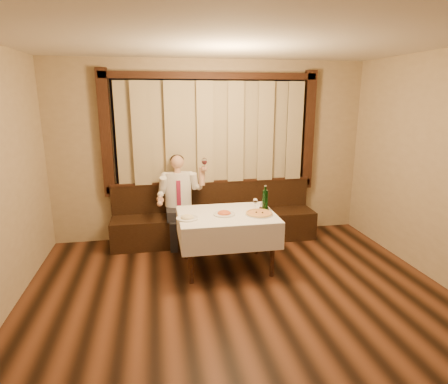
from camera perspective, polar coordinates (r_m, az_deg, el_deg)
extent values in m
cube|color=black|center=(3.78, 5.68, -22.39)|extent=(5.00, 6.00, 0.01)
cube|color=silver|center=(3.08, 7.10, 24.50)|extent=(5.00, 6.00, 0.01)
cube|color=tan|center=(6.02, -1.92, 6.27)|extent=(5.00, 0.01, 2.80)
cube|color=black|center=(5.97, -1.91, 9.10)|extent=(3.00, 0.02, 1.60)
cube|color=orange|center=(5.93, -8.61, 5.99)|extent=(0.50, 0.01, 0.40)
cube|color=black|center=(6.07, -1.79, 1.04)|extent=(3.30, 0.12, 0.10)
cube|color=black|center=(5.91, -1.92, 17.29)|extent=(3.30, 0.12, 0.10)
cube|color=black|center=(5.90, -17.56, 8.38)|extent=(0.16, 0.12, 1.90)
cube|color=black|center=(6.37, 12.72, 9.09)|extent=(0.16, 0.12, 1.90)
cube|color=#978861|center=(5.87, -1.76, 9.01)|extent=(2.90, 0.08, 1.55)
cube|color=black|center=(6.00, -1.36, -5.34)|extent=(3.20, 0.60, 0.45)
cube|color=black|center=(6.09, -1.75, -0.60)|extent=(3.20, 0.12, 0.45)
cube|color=black|center=(6.03, -1.76, 1.65)|extent=(3.20, 0.14, 0.04)
cylinder|color=black|center=(4.65, -5.10, -9.76)|extent=(0.06, 0.06, 0.71)
cylinder|color=black|center=(4.84, 7.38, -8.80)|extent=(0.06, 0.06, 0.71)
cylinder|color=black|center=(5.33, -5.88, -6.53)|extent=(0.06, 0.06, 0.71)
cylinder|color=black|center=(5.50, 5.04, -5.83)|extent=(0.06, 0.06, 0.71)
cube|color=black|center=(4.92, 0.42, -3.62)|extent=(1.20, 0.90, 0.04)
cube|color=white|center=(4.92, 0.42, -3.36)|extent=(1.26, 0.96, 0.01)
cube|color=white|center=(4.53, 1.58, -7.30)|extent=(1.26, 0.01, 0.35)
cube|color=white|center=(5.42, -0.54, -3.59)|extent=(1.26, 0.01, 0.35)
cube|color=white|center=(4.90, -6.87, -5.70)|extent=(0.01, 0.96, 0.35)
cube|color=white|center=(5.12, 7.38, -4.80)|extent=(0.01, 0.96, 0.35)
cylinder|color=white|center=(4.90, 5.37, -3.38)|extent=(0.36, 0.36, 0.01)
cylinder|color=#D2601F|center=(4.89, 5.37, -3.26)|extent=(0.33, 0.33, 0.01)
torus|color=tan|center=(4.89, 5.37, -3.22)|extent=(0.35, 0.35, 0.03)
sphere|color=black|center=(4.90, 4.94, -3.09)|extent=(0.02, 0.02, 0.02)
sphere|color=black|center=(4.89, 5.89, -3.15)|extent=(0.02, 0.02, 0.02)
cylinder|color=white|center=(4.87, 0.03, -3.39)|extent=(0.29, 0.29, 0.02)
ellipsoid|color=#C73E1F|center=(4.86, 0.03, -2.84)|extent=(0.18, 0.18, 0.08)
cylinder|color=white|center=(4.73, -5.63, -4.02)|extent=(0.28, 0.28, 0.02)
ellipsoid|color=beige|center=(4.71, -5.64, -3.48)|extent=(0.17, 0.17, 0.08)
cylinder|color=#0D3E10|center=(5.03, 6.28, -1.30)|extent=(0.08, 0.08, 0.28)
cylinder|color=#0D3E10|center=(4.99, 6.33, 0.51)|extent=(0.03, 0.03, 0.07)
cylinder|color=silver|center=(4.98, 6.34, 0.93)|extent=(0.03, 0.03, 0.01)
cylinder|color=white|center=(5.08, 4.76, -2.77)|extent=(0.06, 0.06, 0.01)
cylinder|color=white|center=(5.06, 4.77, -2.25)|extent=(0.01, 0.01, 0.09)
ellipsoid|color=white|center=(5.04, 4.79, -1.34)|extent=(0.06, 0.06, 0.08)
cube|color=black|center=(5.11, 6.11, -2.51)|extent=(0.12, 0.07, 0.04)
cube|color=black|center=(5.09, 6.13, -1.83)|extent=(0.02, 0.06, 0.09)
cylinder|color=white|center=(5.08, 5.77, -2.07)|extent=(0.03, 0.03, 0.07)
cylinder|color=silver|center=(5.07, 5.79, -1.66)|extent=(0.03, 0.03, 0.01)
cylinder|color=white|center=(5.11, 6.47, -2.01)|extent=(0.03, 0.03, 0.07)
cylinder|color=silver|center=(5.09, 6.48, -1.60)|extent=(0.03, 0.03, 0.01)
cube|color=black|center=(5.74, -6.82, -3.20)|extent=(0.39, 0.43, 0.15)
cube|color=black|center=(5.63, -7.67, -6.83)|extent=(0.11, 0.12, 0.45)
cube|color=black|center=(5.64, -5.50, -6.72)|extent=(0.11, 0.12, 0.45)
ellipsoid|color=white|center=(5.78, -7.02, 0.42)|extent=(0.41, 0.25, 0.52)
cube|color=maroon|center=(5.66, -6.93, -0.18)|extent=(0.06, 0.01, 0.39)
cylinder|color=tan|center=(5.72, -7.11, 3.33)|extent=(0.10, 0.10, 0.08)
sphere|color=tan|center=(5.70, -7.15, 4.57)|extent=(0.20, 0.20, 0.20)
ellipsoid|color=black|center=(5.72, -7.18, 4.91)|extent=(0.21, 0.21, 0.16)
sphere|color=white|center=(5.73, -9.01, 2.40)|extent=(0.13, 0.13, 0.13)
sphere|color=white|center=(5.75, -5.16, 2.56)|extent=(0.13, 0.13, 0.13)
sphere|color=tan|center=(5.42, -9.77, -1.81)|extent=(0.08, 0.08, 0.08)
sphere|color=tan|center=(5.59, -3.05, 3.56)|extent=(0.09, 0.09, 0.09)
cylinder|color=white|center=(5.55, -3.02, 3.90)|extent=(0.01, 0.01, 0.11)
ellipsoid|color=white|center=(5.54, -3.03, 4.73)|extent=(0.08, 0.08, 0.10)
ellipsoid|color=#4C070F|center=(5.54, -3.03, 4.54)|extent=(0.06, 0.06, 0.06)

